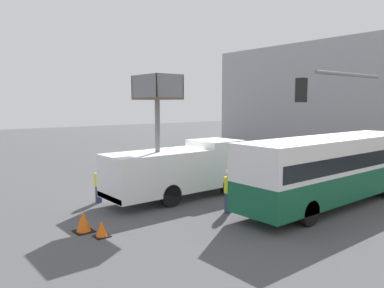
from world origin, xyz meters
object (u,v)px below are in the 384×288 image
object	(u,v)px
road_worker_near_truck	(98,185)
road_worker_directing	(228,191)
utility_truck	(178,167)
city_bus	(333,165)
traffic_light_pole	(362,124)
traffic_cone_near_truck	(102,229)
traffic_cone_mid_road	(83,222)

from	to	relation	value
road_worker_near_truck	road_worker_directing	bearing A→B (deg)	152.28
utility_truck	city_bus	xyz separation A→B (m)	(5.57, 4.86, 0.29)
traffic_light_pole	road_worker_near_truck	size ratio (longest dim) A/B	3.43
utility_truck	city_bus	bearing A→B (deg)	41.10
utility_truck	traffic_cone_near_truck	world-z (taller)	utility_truck
road_worker_directing	road_worker_near_truck	bearing A→B (deg)	-40.33
traffic_cone_near_truck	traffic_cone_mid_road	xyz separation A→B (m)	(-0.92, -0.29, 0.09)
city_bus	utility_truck	bearing A→B (deg)	121.66
road_worker_directing	city_bus	bearing A→B (deg)	168.80
road_worker_near_truck	traffic_cone_mid_road	bearing A→B (deg)	84.08
traffic_cone_mid_road	road_worker_directing	bearing A→B (deg)	74.99
city_bus	traffic_light_pole	size ratio (longest dim) A/B	1.87
road_worker_near_truck	traffic_cone_near_truck	xyz separation A→B (m)	(4.47, -1.99, -0.59)
utility_truck	traffic_light_pole	world-z (taller)	utility_truck
utility_truck	traffic_light_pole	xyz separation A→B (m)	(8.87, 0.82, 2.52)
road_worker_directing	traffic_cone_mid_road	world-z (taller)	road_worker_directing
road_worker_directing	traffic_cone_near_truck	size ratio (longest dim) A/B	3.16
road_worker_near_truck	road_worker_directing	world-z (taller)	road_worker_directing
utility_truck	traffic_cone_mid_road	distance (m)	6.15
road_worker_near_truck	road_worker_directing	distance (m)	6.34
road_worker_near_truck	city_bus	bearing A→B (deg)	165.31
traffic_light_pole	traffic_cone_near_truck	bearing A→B (deg)	-134.47
utility_truck	road_worker_near_truck	bearing A→B (deg)	-117.24
traffic_light_pole	traffic_cone_mid_road	world-z (taller)	traffic_light_pole
utility_truck	traffic_cone_near_truck	size ratio (longest dim) A/B	12.29
road_worker_near_truck	traffic_cone_near_truck	distance (m)	4.93
utility_truck	traffic_cone_mid_road	world-z (taller)	utility_truck
utility_truck	road_worker_directing	size ratio (longest dim) A/B	3.89
road_worker_near_truck	traffic_cone_mid_road	world-z (taller)	road_worker_near_truck
traffic_light_pole	road_worker_directing	bearing A→B (deg)	-173.52
traffic_light_pole	traffic_cone_mid_road	xyz separation A→B (m)	(-7.10, -6.59, -3.74)
road_worker_directing	traffic_cone_mid_road	distance (m)	6.20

